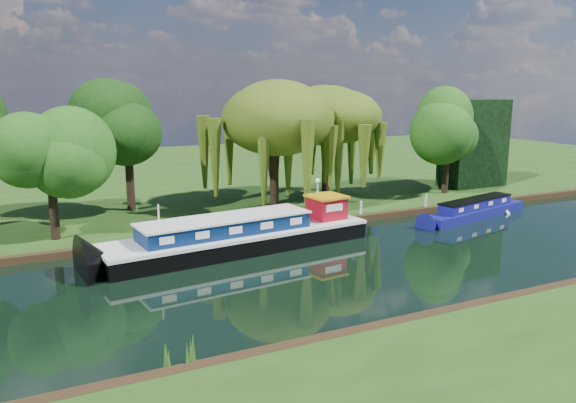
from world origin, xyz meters
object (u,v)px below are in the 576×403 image
dutch_barge (242,235)px  narrowboat (475,210)px  red_dinghy (214,247)px  white_cruiser (501,212)px

dutch_barge → narrowboat: (18.84, 0.16, -0.32)m
red_dinghy → white_cruiser: (23.37, -0.68, 0.00)m
dutch_barge → white_cruiser: bearing=-4.3°
narrowboat → white_cruiser: size_ratio=4.57×
white_cruiser → dutch_barge: bearing=107.7°
narrowboat → red_dinghy: 20.25m
dutch_barge → red_dinghy: (-1.37, 1.31, -0.87)m
narrowboat → red_dinghy: bearing=164.1°
dutch_barge → narrowboat: bearing=-5.4°
dutch_barge → red_dinghy: 2.08m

